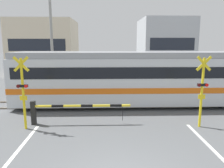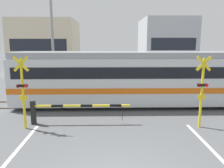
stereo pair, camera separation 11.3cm
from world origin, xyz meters
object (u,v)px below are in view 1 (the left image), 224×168
(commuter_train, at_px, (141,77))
(crossing_signal_left, at_px, (23,90))
(crossing_barrier_far, at_px, (144,85))
(crossing_signal_right, at_px, (202,89))
(pedestrian, at_px, (95,77))
(crossing_barrier_near, at_px, (61,109))

(commuter_train, bearing_deg, crossing_signal_left, -146.78)
(crossing_barrier_far, distance_m, crossing_signal_right, 6.60)
(crossing_signal_right, xyz_separation_m, pedestrian, (-5.26, 9.11, -0.82))
(crossing_barrier_near, relative_size, crossing_barrier_far, 1.00)
(crossing_signal_right, bearing_deg, crossing_signal_left, 180.00)
(commuter_train, xyz_separation_m, crossing_barrier_near, (-4.30, -3.26, -1.02))
(crossing_barrier_near, bearing_deg, crossing_signal_right, -4.81)
(crossing_barrier_near, height_order, pedestrian, pedestrian)
(commuter_train, xyz_separation_m, crossing_signal_left, (-5.81, -3.81, 0.04))
(commuter_train, distance_m, crossing_signal_left, 6.95)
(crossing_barrier_near, height_order, crossing_signal_left, crossing_signal_left)
(commuter_train, distance_m, crossing_barrier_near, 5.49)
(crossing_barrier_near, relative_size, crossing_signal_right, 1.44)
(crossing_signal_left, height_order, pedestrian, crossing_signal_left)
(crossing_barrier_far, bearing_deg, crossing_signal_right, -76.56)
(crossing_barrier_near, xyz_separation_m, crossing_barrier_far, (4.95, 5.80, 0.00))
(crossing_barrier_near, height_order, crossing_signal_right, crossing_signal_right)
(commuter_train, bearing_deg, crossing_barrier_near, -142.80)
(crossing_barrier_near, distance_m, crossing_signal_left, 1.93)
(commuter_train, height_order, pedestrian, commuter_train)
(crossing_barrier_near, bearing_deg, crossing_signal_left, -160.25)
(crossing_barrier_near, distance_m, crossing_signal_right, 6.57)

